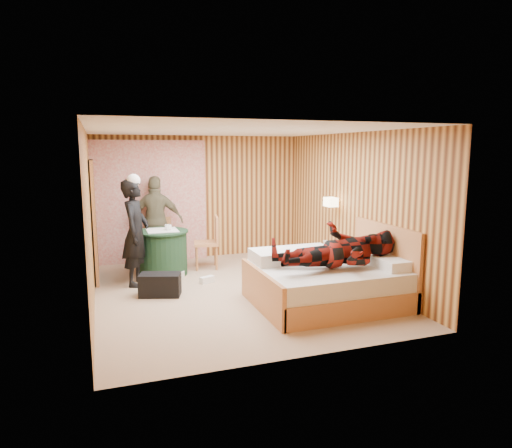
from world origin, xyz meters
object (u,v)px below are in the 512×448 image
object	(u,v)px
chair_near	(211,238)
man_at_table	(157,221)
wall_lamp	(331,202)
chair_far	(159,238)
man_on_bed	(339,239)
duffel_bag	(160,285)
woman_standing	(136,233)
nightstand	(329,260)
round_table	(163,252)
bed	(328,281)

from	to	relation	value
chair_near	man_at_table	xyz separation A→B (m)	(-0.92, 0.60, 0.29)
wall_lamp	chair_far	world-z (taller)	wall_lamp
man_on_bed	duffel_bag	bearing A→B (deg)	149.18
woman_standing	man_on_bed	bearing A→B (deg)	-108.28
nightstand	woman_standing	xyz separation A→B (m)	(-3.30, 0.47, 0.62)
wall_lamp	man_at_table	distance (m)	3.34
chair_far	woman_standing	distance (m)	1.34
round_table	chair_near	size ratio (longest dim) A/B	0.93
wall_lamp	man_at_table	world-z (taller)	man_at_table
man_at_table	man_on_bed	distance (m)	3.95
chair_far	man_on_bed	world-z (taller)	man_on_bed
wall_lamp	round_table	distance (m)	3.12
round_table	chair_far	xyz separation A→B (m)	(0.03, 0.72, 0.13)
man_on_bed	wall_lamp	bearing A→B (deg)	65.30
chair_near	bed	bearing A→B (deg)	34.85
woman_standing	man_at_table	bearing A→B (deg)	-0.51
nightstand	round_table	bearing A→B (deg)	161.35
nightstand	chair_far	distance (m)	3.25
bed	woman_standing	xyz separation A→B (m)	(-2.54, 1.88, 0.55)
round_table	man_on_bed	distance (m)	3.37
round_table	woman_standing	world-z (taller)	woman_standing
round_table	duffel_bag	world-z (taller)	round_table
nightstand	wall_lamp	bearing A→B (deg)	48.92
round_table	bed	bearing A→B (deg)	-48.86
bed	wall_lamp	bearing A→B (deg)	61.12
round_table	woman_standing	size ratio (longest dim) A/B	0.52
woman_standing	man_on_bed	distance (m)	3.33
duffel_bag	woman_standing	bearing A→B (deg)	128.04
wall_lamp	round_table	world-z (taller)	wall_lamp
chair_far	woman_standing	xyz separation A→B (m)	(-0.52, -1.19, 0.34)
chair_near	man_on_bed	bearing A→B (deg)	33.53
chair_far	round_table	bearing A→B (deg)	-70.54
round_table	chair_far	distance (m)	0.73
man_on_bed	man_at_table	bearing A→B (deg)	121.88
man_at_table	woman_standing	bearing A→B (deg)	83.95
man_on_bed	woman_standing	bearing A→B (deg)	140.70
wall_lamp	bed	world-z (taller)	wall_lamp
wall_lamp	man_at_table	xyz separation A→B (m)	(-2.86, 1.67, -0.44)
bed	woman_standing	bearing A→B (deg)	143.59
duffel_bag	man_at_table	bearing A→B (deg)	101.25
wall_lamp	man_on_bed	bearing A→B (deg)	-114.70
bed	nightstand	distance (m)	1.60
wall_lamp	round_table	bearing A→B (deg)	162.51
duffel_bag	man_at_table	distance (m)	2.11
nightstand	man_on_bed	bearing A→B (deg)	-114.10
chair_near	woman_standing	distance (m)	1.57
chair_far	man_at_table	xyz separation A→B (m)	(-0.03, 0.05, 0.32)
chair_far	man_at_table	distance (m)	0.33
chair_near	nightstand	bearing A→B (deg)	70.09
man_at_table	duffel_bag	bearing A→B (deg)	99.34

